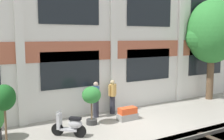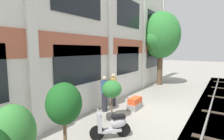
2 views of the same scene
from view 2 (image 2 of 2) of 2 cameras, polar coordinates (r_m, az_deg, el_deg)
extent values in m
plane|color=#9E998E|center=(8.70, 14.17, -13.07)|extent=(80.00, 80.00, 0.00)
cube|color=silver|center=(9.65, -2.25, 15.88)|extent=(17.85, 0.50, 8.90)
cube|color=#AD5B42|center=(9.38, -0.85, 7.86)|extent=(17.85, 0.06, 0.90)
cube|color=silver|center=(6.36, -25.28, 20.02)|extent=(0.36, 0.16, 8.90)
cube|color=silver|center=(9.48, -0.66, 16.05)|extent=(0.36, 0.16, 8.90)
cube|color=silver|center=(13.38, 10.36, 13.24)|extent=(0.36, 0.16, 8.90)
cube|color=silver|center=(17.55, 16.16, 11.53)|extent=(0.36, 0.16, 8.90)
cube|color=black|center=(7.66, -10.18, 1.62)|extent=(2.86, 0.04, 1.70)
cube|color=black|center=(11.31, 5.56, 3.35)|extent=(2.86, 0.04, 1.70)
cube|color=black|center=(15.40, 13.33, 4.11)|extent=(2.86, 0.04, 1.70)
cube|color=black|center=(11.51, 5.73, 17.92)|extent=(2.86, 0.04, 1.70)
cube|color=black|center=(15.54, 13.63, 14.85)|extent=(2.86, 0.04, 1.70)
cube|color=slate|center=(8.29, 28.60, -14.18)|extent=(25.85, 0.07, 0.15)
cylinder|color=brown|center=(14.87, 15.33, 1.13)|extent=(0.41, 0.41, 3.03)
ellipsoid|color=#2D7A33|center=(14.85, 15.65, 10.93)|extent=(3.07, 3.07, 3.72)
sphere|color=#2D7A33|center=(14.16, 13.86, 9.69)|extent=(1.69, 1.69, 1.69)
sphere|color=#2D7A33|center=(15.50, 17.19, 9.32)|extent=(1.69, 1.69, 1.69)
cube|color=gray|center=(8.85, 7.47, -11.58)|extent=(0.93, 0.46, 0.29)
cube|color=#E04C23|center=(8.76, 7.50, -9.80)|extent=(0.83, 0.40, 0.28)
cylinder|color=#333333|center=(7.61, -0.07, -14.95)|extent=(0.47, 0.47, 0.22)
cylinder|color=brown|center=(7.41, -0.08, -10.82)|extent=(0.07, 0.07, 0.93)
ellipsoid|color=#2D7A33|center=(7.25, -0.08, -6.22)|extent=(0.82, 0.82, 0.73)
ellipsoid|color=#19561E|center=(3.65, -15.41, -10.45)|extent=(0.71, 0.71, 0.84)
ellipsoid|color=#388438|center=(4.89, -29.62, -17.55)|extent=(1.02, 1.02, 1.38)
cylinder|color=black|center=(6.01, -4.94, -19.82)|extent=(0.42, 0.39, 0.48)
cylinder|color=black|center=(6.20, 3.76, -18.90)|extent=(0.42, 0.39, 0.48)
cube|color=#B2B2B7|center=(6.07, -0.42, -19.06)|extent=(0.66, 0.63, 0.08)
ellipsoid|color=#B2B2B7|center=(6.03, 2.08, -16.72)|extent=(0.59, 0.57, 0.36)
cube|color=black|center=(5.96, 2.09, -14.96)|extent=(0.47, 0.46, 0.10)
cube|color=#B2B2B7|center=(5.87, -4.18, -16.78)|extent=(0.28, 0.29, 0.60)
cylinder|color=#B7B7BF|center=(5.73, -4.41, -13.31)|extent=(0.36, 0.39, 0.03)
cylinder|color=#282833|center=(9.22, 0.46, -8.84)|extent=(0.26, 0.26, 0.88)
cylinder|color=tan|center=(9.05, 0.46, -4.38)|extent=(0.34, 0.34, 0.58)
sphere|color=tan|center=(8.98, 0.47, -1.89)|extent=(0.22, 0.22, 0.22)
cylinder|color=tan|center=(8.83, 0.08, -4.47)|extent=(0.09, 0.09, 0.52)
cylinder|color=tan|center=(9.25, 0.83, -3.95)|extent=(0.09, 0.09, 0.52)
cylinder|color=#282833|center=(8.39, -2.44, -10.39)|extent=(0.26, 0.26, 0.90)
cylinder|color=#33598C|center=(8.20, -2.47, -5.48)|extent=(0.34, 0.34, 0.57)
sphere|color=tan|center=(8.13, -2.48, -2.75)|extent=(0.22, 0.22, 0.22)
cylinder|color=#33598C|center=(8.00, -1.85, -5.59)|extent=(0.09, 0.09, 0.52)
cylinder|color=#33598C|center=(8.40, -3.06, -5.00)|extent=(0.09, 0.09, 0.52)
camera|label=1|loc=(6.23, 112.39, 5.23)|focal=42.00mm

